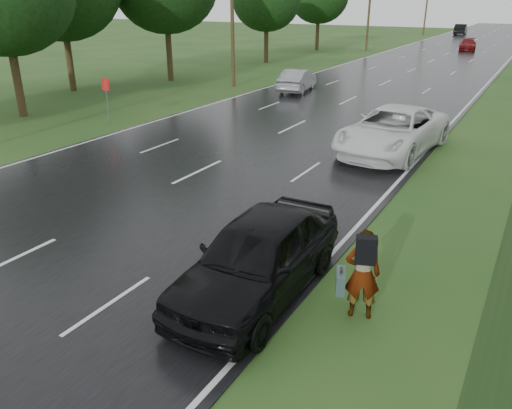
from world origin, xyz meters
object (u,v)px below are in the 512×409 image
(pedestrian, at_px, (361,273))
(dark_sedan, at_px, (258,256))
(road_sign, at_px, (106,92))
(white_pickup, at_px, (393,131))
(silver_sedan, at_px, (297,80))

(pedestrian, height_order, dark_sedan, pedestrian)
(dark_sedan, bearing_deg, road_sign, 144.25)
(road_sign, distance_m, pedestrian, 19.30)
(white_pickup, height_order, silver_sedan, white_pickup)
(road_sign, bearing_deg, white_pickup, 8.45)
(road_sign, distance_m, silver_sedan, 14.03)
(white_pickup, relative_size, silver_sedan, 1.47)
(silver_sedan, bearing_deg, road_sign, 62.51)
(road_sign, height_order, dark_sedan, road_sign)
(road_sign, xyz_separation_m, white_pickup, (14.00, 2.08, -0.68))
(road_sign, relative_size, white_pickup, 0.35)
(road_sign, height_order, pedestrian, road_sign)
(road_sign, relative_size, silver_sedan, 0.51)
(pedestrian, xyz_separation_m, white_pickup, (-2.68, 11.77, -0.04))
(road_sign, relative_size, dark_sedan, 0.44)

